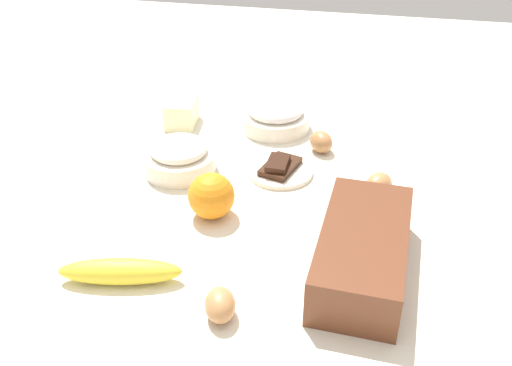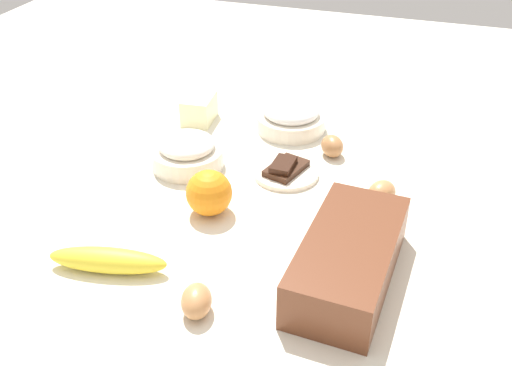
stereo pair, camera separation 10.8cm
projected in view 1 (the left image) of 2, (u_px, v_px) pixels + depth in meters
The scene contains 11 objects.
ground_plane at pixel (256, 206), 1.11m from camera, with size 2.40×2.40×0.02m, color silver.
loaf_pan at pixel (363, 250), 0.92m from camera, with size 0.29×0.15×0.08m.
flour_bowl at pixel (179, 157), 1.18m from camera, with size 0.14×0.14×0.07m.
sugar_bowl at pixel (276, 116), 1.33m from camera, with size 0.15×0.15×0.07m.
banana at pixel (120, 271), 0.91m from camera, with size 0.19×0.04×0.04m, color yellow.
orange_fruit at pixel (211, 196), 1.04m from camera, with size 0.08×0.08×0.08m, color orange.
butter_block at pixel (182, 112), 1.35m from camera, with size 0.09×0.06×0.06m, color #F4EDB2.
egg_near_butter at pixel (379, 185), 1.10m from camera, with size 0.05×0.05×0.06m, color #BA7E4C.
egg_beside_bowl at pixel (321, 142), 1.25m from camera, with size 0.04×0.04×0.06m, color #AC7446.
egg_loose at pixel (220, 305), 0.84m from camera, with size 0.04×0.04×0.06m, color #BA7E4C.
chocolate_plate at pixel (280, 169), 1.18m from camera, with size 0.13×0.13×0.03m.
Camera 1 is at (0.89, 0.18, 0.62)m, focal length 41.73 mm.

